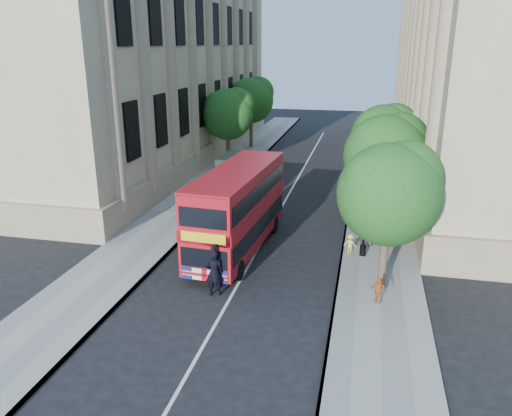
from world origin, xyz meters
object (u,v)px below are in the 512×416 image
Objects in this scene: double_decker_bus at (238,207)px; police_constable at (214,273)px; woman_pedestrian at (364,230)px; lamp_post at (366,207)px; box_van at (236,181)px.

double_decker_bus reaches higher than police_constable.
double_decker_bus is 4.94× the size of woman_pedestrian.
lamp_post is 1.85m from woman_pedestrian.
box_van is 12.01m from police_constable.
lamp_post is 1.00× the size of box_van.
double_decker_bus is 7.55m from box_van.
double_decker_bus is at bearing -14.54° from woman_pedestrian.
police_constable is at bearing -78.08° from box_van.
box_van is (-2.02, 7.23, -0.76)m from double_decker_bus.
box_van is 9.78m from woman_pedestrian.
box_van is at bearing -100.18° from police_constable.
woman_pedestrian is at bearing -154.05° from police_constable.
box_van is 2.92× the size of woman_pedestrian.
double_decker_bus reaches higher than box_van.
police_constable is 8.32m from woman_pedestrian.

